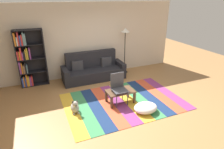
# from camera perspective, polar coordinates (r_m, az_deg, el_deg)

# --- Properties ---
(ground_plane) EXTENTS (14.00, 14.00, 0.00)m
(ground_plane) POSITION_cam_1_polar(r_m,az_deg,el_deg) (5.56, 2.26, -8.76)
(ground_plane) COLOR #9E7042
(back_wall) EXTENTS (6.80, 0.10, 2.70)m
(back_wall) POSITION_cam_1_polar(r_m,az_deg,el_deg) (7.30, -6.20, 10.28)
(back_wall) COLOR beige
(back_wall) RESTS_ON ground_plane
(rug) EXTENTS (3.39, 2.29, 0.01)m
(rug) POSITION_cam_1_polar(r_m,az_deg,el_deg) (5.68, 3.49, -7.99)
(rug) COLOR gold
(rug) RESTS_ON ground_plane
(couch) EXTENTS (2.26, 0.80, 1.00)m
(couch) POSITION_cam_1_polar(r_m,az_deg,el_deg) (7.07, -5.61, 1.30)
(couch) COLOR black
(couch) RESTS_ON ground_plane
(bookshelf) EXTENTS (0.90, 0.28, 1.91)m
(bookshelf) POSITION_cam_1_polar(r_m,az_deg,el_deg) (6.88, -23.85, 4.16)
(bookshelf) COLOR black
(bookshelf) RESTS_ON ground_plane
(coffee_table) EXTENTS (0.79, 0.48, 0.37)m
(coffee_table) POSITION_cam_1_polar(r_m,az_deg,el_deg) (5.49, 2.50, -5.45)
(coffee_table) COLOR #513826
(coffee_table) RESTS_ON rug
(pouf) EXTENTS (0.64, 0.51, 0.23)m
(pouf) POSITION_cam_1_polar(r_m,az_deg,el_deg) (5.23, 10.01, -9.74)
(pouf) COLOR white
(pouf) RESTS_ON rug
(dog) EXTENTS (0.22, 0.35, 0.40)m
(dog) POSITION_cam_1_polar(r_m,az_deg,el_deg) (5.20, -11.03, -9.59)
(dog) COLOR #9E998E
(dog) RESTS_ON ground_plane
(standing_lamp) EXTENTS (0.32, 0.32, 1.76)m
(standing_lamp) POSITION_cam_1_polar(r_m,az_deg,el_deg) (7.36, 3.96, 11.41)
(standing_lamp) COLOR black
(standing_lamp) RESTS_ON ground_plane
(tv_remote) EXTENTS (0.11, 0.15, 0.02)m
(tv_remote) POSITION_cam_1_polar(r_m,az_deg,el_deg) (5.47, 3.02, -4.65)
(tv_remote) COLOR black
(tv_remote) RESTS_ON coffee_table
(folding_chair) EXTENTS (0.40, 0.40, 0.90)m
(folding_chair) POSITION_cam_1_polar(r_m,az_deg,el_deg) (5.37, 1.95, -3.45)
(folding_chair) COLOR #38383D
(folding_chair) RESTS_ON ground_plane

